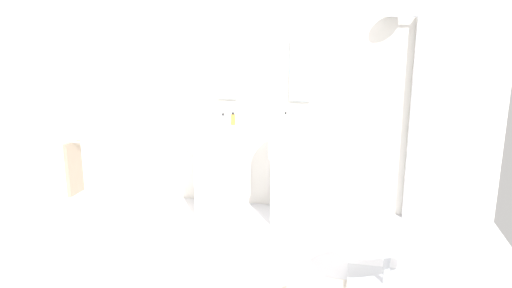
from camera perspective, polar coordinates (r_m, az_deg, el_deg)
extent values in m
cube|color=silver|center=(3.82, -4.13, -16.15)|extent=(4.80, 3.60, 0.04)
cube|color=silver|center=(4.95, 1.02, 6.96)|extent=(4.80, 0.10, 2.60)
cube|color=white|center=(4.84, -4.63, -5.02)|extent=(0.40, 0.40, 0.66)
cylinder|color=white|center=(4.71, -4.74, 0.65)|extent=(0.51, 0.51, 0.32)
cylinder|color=#B7BABF|center=(4.80, -4.30, 3.47)|extent=(0.02, 0.02, 0.10)
cube|color=white|center=(4.68, 4.65, -5.67)|extent=(0.40, 0.40, 0.66)
cylinder|color=white|center=(4.54, 4.77, 0.18)|extent=(0.51, 0.51, 0.32)
cylinder|color=#B7BABF|center=(4.64, 5.05, 3.11)|extent=(0.02, 0.02, 0.10)
cube|color=#8C9EA8|center=(4.96, -3.64, 9.21)|extent=(0.22, 0.03, 0.63)
cube|color=#8C9EA8|center=(4.80, 5.52, 9.04)|extent=(0.22, 0.03, 0.63)
cube|color=#B7BABF|center=(4.82, 19.32, 2.70)|extent=(0.14, 0.08, 2.05)
cylinder|color=#B7BABF|center=(4.71, 18.46, 14.86)|extent=(0.30, 0.02, 0.02)
cylinder|color=#B7BABF|center=(4.66, 16.61, 15.00)|extent=(0.24, 0.24, 0.02)
cube|color=#B7BABF|center=(3.72, 15.73, -16.66)|extent=(0.56, 0.50, 0.06)
cylinder|color=#B7BABF|center=(3.64, 15.90, -14.34)|extent=(0.05, 0.05, 0.34)
torus|color=silver|center=(3.55, 16.12, -11.47)|extent=(1.07, 1.07, 0.49)
cylinder|color=#B7BABF|center=(4.75, -23.27, -4.63)|extent=(0.03, 0.03, 0.95)
cylinder|color=#B7BABF|center=(4.54, -21.91, 0.25)|extent=(0.36, 0.02, 0.02)
cube|color=gray|center=(4.60, -21.64, -2.77)|extent=(0.04, 0.22, 0.50)
cylinder|color=#C68C38|center=(4.58, -2.86, 3.04)|extent=(0.05, 0.05, 0.11)
cylinder|color=black|center=(4.56, -2.87, 3.81)|extent=(0.03, 0.03, 0.02)
cylinder|color=silver|center=(4.61, 3.68, 3.09)|extent=(0.04, 0.04, 0.10)
cylinder|color=black|center=(4.60, 3.69, 3.85)|extent=(0.02, 0.02, 0.02)
cylinder|color=#99999E|center=(4.49, -4.10, 2.87)|extent=(0.04, 0.04, 0.11)
cylinder|color=black|center=(4.48, -4.12, 3.70)|extent=(0.02, 0.02, 0.02)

